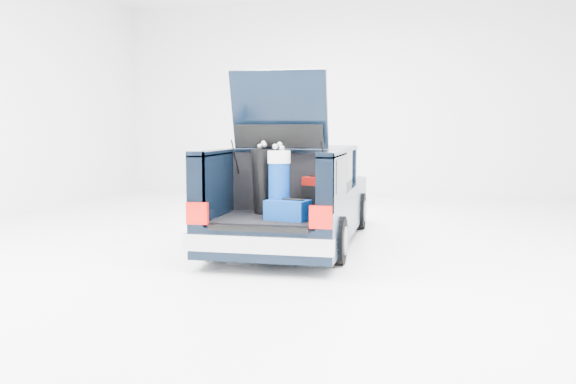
% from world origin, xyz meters
% --- Properties ---
extents(ground, '(14.00, 14.00, 0.00)m').
position_xyz_m(ground, '(0.00, 0.00, 0.00)').
color(ground, white).
rests_on(ground, ground).
extents(car, '(1.87, 4.65, 2.47)m').
position_xyz_m(car, '(-0.00, 0.11, 0.67)').
color(car, black).
rests_on(car, ground).
extents(red_suitcase, '(0.36, 0.30, 0.52)m').
position_xyz_m(red_suitcase, '(0.50, -1.11, 0.84)').
color(red_suitcase, '#710603').
rests_on(red_suitcase, car).
extents(black_golf_bag, '(0.37, 0.40, 0.95)m').
position_xyz_m(black_golf_bag, '(-0.19, -1.20, 1.03)').
color(black_golf_bag, black).
rests_on(black_golf_bag, car).
extents(blue_golf_bag, '(0.37, 0.37, 0.95)m').
position_xyz_m(blue_golf_bag, '(0.11, -1.53, 1.03)').
color(blue_golf_bag, black).
rests_on(blue_golf_bag, car).
extents(blue_duffel, '(0.57, 0.44, 0.27)m').
position_xyz_m(blue_duffel, '(0.25, -1.66, 0.72)').
color(blue_duffel, navy).
rests_on(blue_duffel, car).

